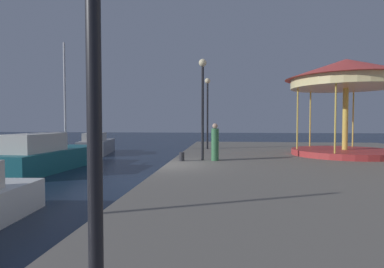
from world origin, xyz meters
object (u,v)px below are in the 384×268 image
at_px(lamp_post_mid_promenade, 203,92).
at_px(person_near_carousel, 215,143).
at_px(lamp_post_far_end, 207,101).
at_px(bollard_center, 182,157).
at_px(sailboat_grey, 97,145).
at_px(sailboat_teal, 48,156).
at_px(carousel, 346,84).

xyz_separation_m(lamp_post_mid_promenade, person_near_carousel, (0.58, -0.05, -2.36)).
xyz_separation_m(lamp_post_far_end, bollard_center, (-0.83, -6.34, -2.93)).
relative_size(sailboat_grey, lamp_post_far_end, 1.60).
height_order(sailboat_teal, person_near_carousel, sailboat_teal).
height_order(lamp_post_far_end, person_near_carousel, lamp_post_far_end).
xyz_separation_m(sailboat_teal, carousel, (15.76, 1.62, 3.82)).
relative_size(sailboat_teal, lamp_post_far_end, 1.61).
distance_m(carousel, bollard_center, 9.65).
bearing_deg(carousel, person_near_carousel, -156.29).
relative_size(lamp_post_mid_promenade, person_near_carousel, 2.72).
bearing_deg(lamp_post_mid_promenade, bollard_center, -159.11).
xyz_separation_m(sailboat_grey, lamp_post_mid_promenade, (9.26, -9.82, 3.26)).
bearing_deg(carousel, sailboat_teal, -174.12).
height_order(sailboat_grey, bollard_center, sailboat_grey).
xyz_separation_m(sailboat_grey, lamp_post_far_end, (9.16, -3.83, 3.24)).
bearing_deg(lamp_post_mid_promenade, sailboat_teal, 170.99).
bearing_deg(carousel, lamp_post_far_end, 157.91).
distance_m(sailboat_teal, lamp_post_far_end, 10.00).
distance_m(sailboat_teal, bollard_center, 7.62).
relative_size(lamp_post_far_end, person_near_carousel, 2.70).
bearing_deg(person_near_carousel, bollard_center, -168.67).
xyz_separation_m(sailboat_teal, sailboat_grey, (-0.91, 8.49, -0.07)).
bearing_deg(lamp_post_far_end, person_near_carousel, -83.66).
bearing_deg(sailboat_grey, bollard_center, -50.68).
bearing_deg(lamp_post_far_end, lamp_post_mid_promenade, -89.11).
bearing_deg(sailboat_teal, lamp_post_far_end, 29.47).
distance_m(bollard_center, person_near_carousel, 1.65).
bearing_deg(lamp_post_mid_promenade, carousel, 21.70).
distance_m(sailboat_grey, person_near_carousel, 13.96).
bearing_deg(bollard_center, carousel, 21.61).
height_order(carousel, lamp_post_far_end, carousel).
relative_size(sailboat_grey, lamp_post_mid_promenade, 1.59).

